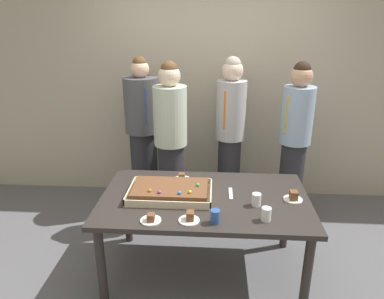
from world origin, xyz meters
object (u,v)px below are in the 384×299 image
at_px(cake_server_utensil, 231,194).
at_px(person_striped_tie_right, 171,143).
at_px(sheet_cake, 170,191).
at_px(plated_slice_near_left, 151,219).
at_px(plated_slice_far_left, 182,178).
at_px(person_far_right_suit, 295,140).
at_px(party_table, 204,206).
at_px(person_serving_front, 143,134).
at_px(drink_cup_middle, 256,200).
at_px(drink_cup_nearest, 215,217).
at_px(plated_slice_near_right, 293,197).
at_px(person_green_shirt_behind, 230,132).
at_px(plated_slice_far_right, 190,218).
at_px(drink_cup_far_end, 266,214).

relative_size(cake_server_utensil, person_striped_tie_right, 0.12).
height_order(sheet_cake, plated_slice_near_left, sheet_cake).
relative_size(plated_slice_far_left, person_far_right_suit, 0.09).
relative_size(sheet_cake, person_striped_tie_right, 0.39).
bearing_deg(person_striped_tie_right, party_table, 18.25).
relative_size(cake_server_utensil, person_far_right_suit, 0.12).
distance_m(plated_slice_far_left, cake_server_utensil, 0.49).
bearing_deg(cake_server_utensil, person_serving_front, 131.36).
distance_m(party_table, person_serving_front, 1.34).
bearing_deg(person_far_right_suit, drink_cup_middle, 25.90).
bearing_deg(drink_cup_nearest, plated_slice_near_right, 31.25).
relative_size(party_table, cake_server_utensil, 8.33).
distance_m(plated_slice_far_left, drink_cup_nearest, 0.75).
bearing_deg(sheet_cake, party_table, -2.37).
bearing_deg(plated_slice_near_right, sheet_cake, 179.21).
xyz_separation_m(drink_cup_middle, person_serving_front, (-1.11, 1.22, 0.10)).
height_order(plated_slice_near_right, person_far_right_suit, person_far_right_suit).
relative_size(drink_cup_middle, person_striped_tie_right, 0.06).
height_order(drink_cup_middle, person_far_right_suit, person_far_right_suit).
xyz_separation_m(cake_server_utensil, person_green_shirt_behind, (0.03, 1.08, 0.18)).
relative_size(sheet_cake, cake_server_utensil, 3.34).
distance_m(drink_cup_middle, cake_server_utensil, 0.26).
bearing_deg(plated_slice_near_left, plated_slice_far_left, 77.31).
xyz_separation_m(drink_cup_nearest, drink_cup_middle, (0.31, 0.27, 0.00)).
xyz_separation_m(cake_server_utensil, person_far_right_suit, (0.68, 0.92, 0.16)).
xyz_separation_m(person_striped_tie_right, person_far_right_suit, (1.26, 0.19, 0.00)).
height_order(plated_slice_near_left, person_green_shirt_behind, person_green_shirt_behind).
bearing_deg(cake_server_utensil, person_green_shirt_behind, 88.63).
bearing_deg(person_serving_front, plated_slice_near_left, -8.53).
xyz_separation_m(plated_slice_far_right, person_striped_tie_right, (-0.27, 1.16, 0.14)).
bearing_deg(sheet_cake, cake_server_utensil, 6.73).
distance_m(drink_cup_nearest, person_striped_tie_right, 1.26).
bearing_deg(plated_slice_near_right, cake_server_utensil, 171.68).
xyz_separation_m(drink_cup_middle, person_far_right_suit, (0.50, 1.10, 0.12)).
relative_size(plated_slice_far_left, drink_cup_nearest, 1.50).
distance_m(plated_slice_far_left, plated_slice_far_right, 0.68).
xyz_separation_m(drink_cup_nearest, person_far_right_suit, (0.81, 1.36, 0.12)).
bearing_deg(plated_slice_far_left, drink_cup_far_end, -43.83).
bearing_deg(plated_slice_near_left, person_far_right_suit, 47.41).
relative_size(drink_cup_far_end, person_green_shirt_behind, 0.06).
bearing_deg(person_far_right_suit, drink_cup_nearest, 19.51).
height_order(plated_slice_far_left, plated_slice_far_right, plated_slice_far_right).
distance_m(sheet_cake, plated_slice_far_right, 0.41).
relative_size(plated_slice_near_right, person_far_right_suit, 0.09).
distance_m(party_table, drink_cup_far_end, 0.56).
bearing_deg(drink_cup_middle, plated_slice_far_left, 145.39).
bearing_deg(person_serving_front, person_striped_tie_right, 25.99).
relative_size(plated_slice_near_left, cake_server_utensil, 0.75).
bearing_deg(plated_slice_far_right, person_far_right_suit, 53.74).
distance_m(person_serving_front, person_striped_tie_right, 0.47).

